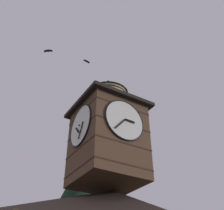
% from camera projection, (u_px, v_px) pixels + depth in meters
% --- Properties ---
extents(clock_tower, '(4.73, 4.73, 8.19)m').
position_uv_depth(clock_tower, '(108.00, 134.00, 19.15)').
color(clock_tower, brown).
rests_on(clock_tower, building_main).
extents(flying_bird_high, '(0.63, 0.28, 0.15)m').
position_uv_depth(flying_bird_high, '(87.00, 61.00, 25.97)').
color(flying_bird_high, black).
extents(flying_bird_low, '(0.69, 0.59, 0.16)m').
position_uv_depth(flying_bird_low, '(48.00, 51.00, 23.68)').
color(flying_bird_low, black).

